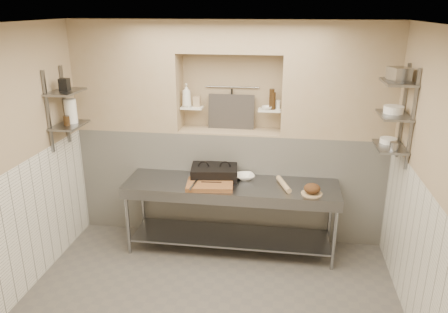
% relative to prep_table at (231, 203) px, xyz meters
% --- Properties ---
extents(floor, '(4.00, 3.90, 0.10)m').
position_rel_prep_table_xyz_m(floor, '(-0.09, -1.18, -0.69)').
color(floor, '#58534E').
rests_on(floor, ground).
extents(ceiling, '(4.00, 3.90, 0.10)m').
position_rel_prep_table_xyz_m(ceiling, '(-0.09, -1.18, 2.21)').
color(ceiling, silver).
rests_on(ceiling, ground).
extents(wall_left, '(0.10, 3.90, 2.80)m').
position_rel_prep_table_xyz_m(wall_left, '(-2.14, -1.18, 0.76)').
color(wall_left, tan).
rests_on(wall_left, ground).
extents(wall_right, '(0.10, 3.90, 2.80)m').
position_rel_prep_table_xyz_m(wall_right, '(1.96, -1.18, 0.76)').
color(wall_right, tan).
rests_on(wall_right, ground).
extents(wall_back, '(4.00, 0.10, 2.80)m').
position_rel_prep_table_xyz_m(wall_back, '(-0.09, 0.82, 0.76)').
color(wall_back, tan).
rests_on(wall_back, ground).
extents(backwall_lower, '(4.00, 0.40, 1.40)m').
position_rel_prep_table_xyz_m(backwall_lower, '(-0.09, 0.57, 0.06)').
color(backwall_lower, white).
rests_on(backwall_lower, floor).
extents(alcove_sill, '(1.30, 0.40, 0.02)m').
position_rel_prep_table_xyz_m(alcove_sill, '(-0.09, 0.57, 0.77)').
color(alcove_sill, tan).
rests_on(alcove_sill, backwall_lower).
extents(backwall_pillar_left, '(1.35, 0.40, 1.40)m').
position_rel_prep_table_xyz_m(backwall_pillar_left, '(-1.41, 0.57, 1.46)').
color(backwall_pillar_left, tan).
rests_on(backwall_pillar_left, backwall_lower).
extents(backwall_pillar_right, '(1.35, 0.40, 1.40)m').
position_rel_prep_table_xyz_m(backwall_pillar_right, '(1.24, 0.57, 1.46)').
color(backwall_pillar_right, tan).
rests_on(backwall_pillar_right, backwall_lower).
extents(backwall_header, '(1.30, 0.40, 0.40)m').
position_rel_prep_table_xyz_m(backwall_header, '(-0.09, 0.57, 1.96)').
color(backwall_header, tan).
rests_on(backwall_header, backwall_lower).
extents(wainscot_left, '(0.02, 3.90, 1.40)m').
position_rel_prep_table_xyz_m(wainscot_left, '(-2.08, -1.18, 0.06)').
color(wainscot_left, white).
rests_on(wainscot_left, floor).
extents(wainscot_right, '(0.02, 3.90, 1.40)m').
position_rel_prep_table_xyz_m(wainscot_right, '(1.90, -1.18, 0.06)').
color(wainscot_right, white).
rests_on(wainscot_right, floor).
extents(alcove_shelf_left, '(0.28, 0.16, 0.02)m').
position_rel_prep_table_xyz_m(alcove_shelf_left, '(-0.59, 0.57, 1.06)').
color(alcove_shelf_left, white).
rests_on(alcove_shelf_left, backwall_lower).
extents(alcove_shelf_right, '(0.28, 0.16, 0.02)m').
position_rel_prep_table_xyz_m(alcove_shelf_right, '(0.41, 0.57, 1.06)').
color(alcove_shelf_right, white).
rests_on(alcove_shelf_right, backwall_lower).
extents(utensil_rail, '(0.70, 0.02, 0.02)m').
position_rel_prep_table_xyz_m(utensil_rail, '(-0.09, 0.74, 1.31)').
color(utensil_rail, gray).
rests_on(utensil_rail, wall_back).
extents(hanging_steel, '(0.02, 0.02, 0.30)m').
position_rel_prep_table_xyz_m(hanging_steel, '(-0.09, 0.72, 1.14)').
color(hanging_steel, black).
rests_on(hanging_steel, utensil_rail).
extents(splash_panel, '(0.60, 0.08, 0.45)m').
position_rel_prep_table_xyz_m(splash_panel, '(-0.09, 0.67, 1.00)').
color(splash_panel, '#383330').
rests_on(splash_panel, alcove_sill).
extents(shelf_rail_left_a, '(0.03, 0.03, 0.95)m').
position_rel_prep_table_xyz_m(shelf_rail_left_a, '(-2.06, 0.07, 1.16)').
color(shelf_rail_left_a, slate).
rests_on(shelf_rail_left_a, wall_left).
extents(shelf_rail_left_b, '(0.03, 0.03, 0.95)m').
position_rel_prep_table_xyz_m(shelf_rail_left_b, '(-2.06, -0.33, 1.16)').
color(shelf_rail_left_b, slate).
rests_on(shelf_rail_left_b, wall_left).
extents(wall_shelf_left_lower, '(0.30, 0.50, 0.02)m').
position_rel_prep_table_xyz_m(wall_shelf_left_lower, '(-1.93, -0.13, 0.96)').
color(wall_shelf_left_lower, slate).
rests_on(wall_shelf_left_lower, wall_left).
extents(wall_shelf_left_upper, '(0.30, 0.50, 0.03)m').
position_rel_prep_table_xyz_m(wall_shelf_left_upper, '(-1.93, -0.13, 1.36)').
color(wall_shelf_left_upper, slate).
rests_on(wall_shelf_left_upper, wall_left).
extents(shelf_rail_right_a, '(0.03, 0.03, 1.05)m').
position_rel_prep_table_xyz_m(shelf_rail_right_a, '(1.89, 0.07, 1.21)').
color(shelf_rail_right_a, slate).
rests_on(shelf_rail_right_a, wall_right).
extents(shelf_rail_right_b, '(0.03, 0.03, 1.05)m').
position_rel_prep_table_xyz_m(shelf_rail_right_b, '(1.89, -0.33, 1.21)').
color(shelf_rail_right_b, slate).
rests_on(shelf_rail_right_b, wall_right).
extents(wall_shelf_right_lower, '(0.30, 0.50, 0.02)m').
position_rel_prep_table_xyz_m(wall_shelf_right_lower, '(1.75, -0.13, 0.86)').
color(wall_shelf_right_lower, slate).
rests_on(wall_shelf_right_lower, wall_right).
extents(wall_shelf_right_mid, '(0.30, 0.50, 0.02)m').
position_rel_prep_table_xyz_m(wall_shelf_right_mid, '(1.75, -0.13, 1.21)').
color(wall_shelf_right_mid, slate).
rests_on(wall_shelf_right_mid, wall_right).
extents(wall_shelf_right_upper, '(0.30, 0.50, 0.03)m').
position_rel_prep_table_xyz_m(wall_shelf_right_upper, '(1.75, -0.13, 1.56)').
color(wall_shelf_right_upper, slate).
rests_on(wall_shelf_right_upper, wall_right).
extents(prep_table, '(2.60, 0.70, 0.90)m').
position_rel_prep_table_xyz_m(prep_table, '(0.00, 0.00, 0.00)').
color(prep_table, gray).
rests_on(prep_table, floor).
extents(panini_press, '(0.62, 0.48, 0.15)m').
position_rel_prep_table_xyz_m(panini_press, '(-0.23, 0.17, 0.34)').
color(panini_press, black).
rests_on(panini_press, prep_table).
extents(cutting_board, '(0.59, 0.44, 0.05)m').
position_rel_prep_table_xyz_m(cutting_board, '(-0.24, -0.11, 0.28)').
color(cutting_board, brown).
rests_on(cutting_board, prep_table).
extents(knife_blade, '(0.25, 0.05, 0.01)m').
position_rel_prep_table_xyz_m(knife_blade, '(-0.22, -0.09, 0.31)').
color(knife_blade, gray).
rests_on(knife_blade, cutting_board).
extents(tongs, '(0.05, 0.29, 0.03)m').
position_rel_prep_table_xyz_m(tongs, '(-0.41, -0.21, 0.32)').
color(tongs, gray).
rests_on(tongs, cutting_board).
extents(mixing_bowl, '(0.30, 0.30, 0.06)m').
position_rel_prep_table_xyz_m(mixing_bowl, '(0.15, 0.20, 0.29)').
color(mixing_bowl, white).
rests_on(mixing_bowl, prep_table).
extents(rolling_pin, '(0.19, 0.42, 0.06)m').
position_rel_prep_table_xyz_m(rolling_pin, '(0.63, 0.01, 0.29)').
color(rolling_pin, tan).
rests_on(rolling_pin, prep_table).
extents(bread_board, '(0.24, 0.24, 0.01)m').
position_rel_prep_table_xyz_m(bread_board, '(0.96, -0.16, 0.26)').
color(bread_board, tan).
rests_on(bread_board, prep_table).
extents(bread_loaf, '(0.19, 0.19, 0.11)m').
position_rel_prep_table_xyz_m(bread_loaf, '(0.96, -0.16, 0.33)').
color(bread_loaf, '#4C2D19').
rests_on(bread_loaf, bread_board).
extents(bottle_soap, '(0.15, 0.15, 0.30)m').
position_rel_prep_table_xyz_m(bottle_soap, '(-0.65, 0.54, 1.22)').
color(bottle_soap, white).
rests_on(bottle_soap, alcove_shelf_left).
extents(jar_alcove, '(0.09, 0.09, 0.13)m').
position_rel_prep_table_xyz_m(jar_alcove, '(-0.52, 0.59, 1.14)').
color(jar_alcove, tan).
rests_on(jar_alcove, alcove_shelf_left).
extents(bowl_alcove, '(0.14, 0.14, 0.04)m').
position_rel_prep_table_xyz_m(bowl_alcove, '(0.38, 0.55, 1.09)').
color(bowl_alcove, white).
rests_on(bowl_alcove, alcove_shelf_right).
extents(condiment_a, '(0.06, 0.06, 0.22)m').
position_rel_prep_table_xyz_m(condiment_a, '(0.46, 0.56, 1.18)').
color(condiment_a, black).
rests_on(condiment_a, alcove_shelf_right).
extents(condiment_b, '(0.06, 0.06, 0.25)m').
position_rel_prep_table_xyz_m(condiment_b, '(0.44, 0.59, 1.20)').
color(condiment_b, black).
rests_on(condiment_b, alcove_shelf_right).
extents(condiment_c, '(0.06, 0.06, 0.11)m').
position_rel_prep_table_xyz_m(condiment_c, '(0.52, 0.60, 1.13)').
color(condiment_c, white).
rests_on(condiment_c, alcove_shelf_right).
extents(jug_left, '(0.14, 0.14, 0.29)m').
position_rel_prep_table_xyz_m(jug_left, '(-1.93, -0.07, 1.11)').
color(jug_left, white).
rests_on(jug_left, wall_shelf_left_lower).
extents(jar_left, '(0.07, 0.07, 0.11)m').
position_rel_prep_table_xyz_m(jar_left, '(-1.93, -0.19, 1.03)').
color(jar_left, black).
rests_on(jar_left, wall_shelf_left_lower).
extents(box_left_upper, '(0.11, 0.11, 0.14)m').
position_rel_prep_table_xyz_m(box_left_upper, '(-1.93, -0.14, 1.44)').
color(box_left_upper, black).
rests_on(box_left_upper, wall_shelf_left_upper).
extents(bowl_right, '(0.18, 0.18, 0.06)m').
position_rel_prep_table_xyz_m(bowl_right, '(1.75, -0.03, 0.90)').
color(bowl_right, white).
rests_on(bowl_right, wall_shelf_right_lower).
extents(canister_right, '(0.09, 0.09, 0.09)m').
position_rel_prep_table_xyz_m(canister_right, '(1.75, -0.30, 0.92)').
color(canister_right, gray).
rests_on(canister_right, wall_shelf_right_lower).
extents(bowl_right_mid, '(0.21, 0.21, 0.08)m').
position_rel_prep_table_xyz_m(bowl_right_mid, '(1.75, -0.09, 1.26)').
color(bowl_right_mid, white).
rests_on(bowl_right_mid, wall_shelf_right_mid).
extents(basket_right, '(0.23, 0.26, 0.14)m').
position_rel_prep_table_xyz_m(basket_right, '(1.75, -0.12, 1.64)').
color(basket_right, gray).
rests_on(basket_right, wall_shelf_right_upper).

